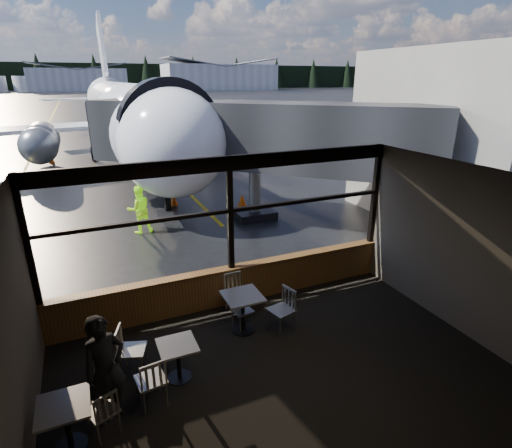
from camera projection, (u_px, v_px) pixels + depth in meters
ground_plane at (85, 97)px, 112.82m from camera, size 520.00×520.00×0.00m
carpet_floor at (292, 385)px, 6.93m from camera, size 8.00×6.00×0.01m
ceiling at (300, 191)px, 5.73m from camera, size 8.00×6.00×0.04m
wall_left at (6, 366)px, 4.83m from camera, size 0.04×6.00×3.50m
wall_right at (474, 255)px, 7.83m from camera, size 0.04×6.00×3.50m
wall_back at (451, 448)px, 3.75m from camera, size 8.00×0.04×3.50m
window_sill at (232, 286)px, 9.36m from camera, size 8.00×0.28×0.90m
window_header at (229, 163)px, 8.36m from camera, size 8.00×0.18×0.30m
mullion_left at (27, 243)px, 7.27m from camera, size 0.12×0.12×2.60m
mullion_centre at (230, 215)px, 8.76m from camera, size 0.12×0.12×2.60m
mullion_right at (375, 195)px, 10.24m from camera, size 0.12×0.12×2.60m
window_transom at (230, 211)px, 8.72m from camera, size 8.00×0.10×0.08m
airliner at (122, 72)px, 24.55m from camera, size 29.50×35.34×10.76m
jet_bridge at (270, 155)px, 14.79m from camera, size 8.82×10.78×4.70m
cafe_table_near at (243, 313)px, 8.31m from camera, size 0.76×0.76×0.84m
cafe_table_mid at (178, 361)px, 6.99m from camera, size 0.65×0.65×0.71m
cafe_table_left at (67, 427)px, 5.64m from camera, size 0.70×0.70×0.77m
chair_near_e at (281, 311)px, 8.27m from camera, size 0.64×0.64×0.97m
chair_near_w at (243, 311)px, 8.43m from camera, size 0.51×0.51×0.79m
chair_near_n at (236, 294)px, 9.00m from camera, size 0.51×0.51×0.91m
chair_mid_s at (151, 380)px, 6.39m from camera, size 0.58×0.58×0.94m
chair_mid_w at (132, 351)px, 7.08m from camera, size 0.66×0.66×0.95m
chair_left_s at (103, 411)px, 5.86m from camera, size 0.60×0.60×0.84m
passenger at (105, 370)px, 5.99m from camera, size 0.78×0.68×1.81m
ground_crew at (139, 209)px, 13.58m from camera, size 0.87×0.71×1.65m
cone_nose at (174, 200)px, 16.73m from camera, size 0.35×0.35×0.49m
cone_wing at (51, 159)px, 25.14m from camera, size 0.37×0.37×0.52m
terminal_annex at (466, 138)px, 14.39m from camera, size 5.00×7.00×6.00m
hangar_mid at (78, 79)px, 167.06m from camera, size 38.00×15.00×10.00m
hangar_right at (220, 76)px, 183.24m from camera, size 50.00×20.00×12.00m
fuel_tank_b at (24, 84)px, 157.65m from camera, size 8.00×8.00×6.00m
fuel_tank_c at (52, 84)px, 161.41m from camera, size 8.00×8.00×6.00m
treeline at (77, 76)px, 188.24m from camera, size 360.00×3.00×12.00m
cone_extra at (242, 201)px, 16.44m from camera, size 0.41×0.41×0.56m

